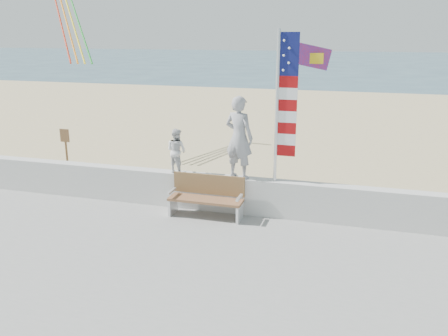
{
  "coord_description": "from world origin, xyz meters",
  "views": [
    {
      "loc": [
        3.25,
        -8.71,
        4.51
      ],
      "look_at": [
        0.2,
        1.8,
        1.35
      ],
      "focal_mm": 38.0,
      "sensor_mm": 36.0,
      "label": 1
    }
  ],
  "objects": [
    {
      "name": "child",
      "position": [
        -1.1,
        2.0,
        1.64
      ],
      "size": [
        0.66,
        0.6,
        1.12
      ],
      "primitive_type": "imported",
      "rotation": [
        0.0,
        0.0,
        2.77
      ],
      "color": "silver",
      "rests_on": "seawall"
    },
    {
      "name": "ground",
      "position": [
        0.0,
        0.0,
        0.0
      ],
      "size": [
        220.0,
        220.0,
        0.0
      ],
      "primitive_type": "plane",
      "color": "#2F4E5E",
      "rests_on": "ground"
    },
    {
      "name": "flag",
      "position": [
        1.53,
        2.0,
        2.99
      ],
      "size": [
        0.5,
        0.08,
        3.5
      ],
      "color": "silver",
      "rests_on": "seawall"
    },
    {
      "name": "seawall",
      "position": [
        0.0,
        2.0,
        0.63
      ],
      "size": [
        30.0,
        0.35,
        0.9
      ],
      "primitive_type": "cube",
      "color": "silver",
      "rests_on": "boardwalk"
    },
    {
      "name": "bench",
      "position": [
        -0.16,
        1.55,
        0.69
      ],
      "size": [
        1.8,
        0.57,
        1.0
      ],
      "color": "brown",
      "rests_on": "boardwalk"
    },
    {
      "name": "sign",
      "position": [
        -5.74,
        4.05,
        0.94
      ],
      "size": [
        0.32,
        0.07,
        1.46
      ],
      "color": "brown",
      "rests_on": "sand"
    },
    {
      "name": "adult",
      "position": [
        0.52,
        2.0,
        2.08
      ],
      "size": [
        0.84,
        0.67,
        2.0
      ],
      "primitive_type": "imported",
      "rotation": [
        0.0,
        0.0,
        2.84
      ],
      "color": "gray",
      "rests_on": "seawall"
    },
    {
      "name": "sand",
      "position": [
        0.0,
        9.0,
        0.04
      ],
      "size": [
        90.0,
        40.0,
        0.08
      ],
      "primitive_type": "cube",
      "color": "tan",
      "rests_on": "ground"
    },
    {
      "name": "parafoil_kite",
      "position": [
        1.99,
        3.28,
        3.93
      ],
      "size": [
        1.03,
        0.54,
        0.69
      ],
      "color": "red",
      "rests_on": "ground"
    }
  ]
}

